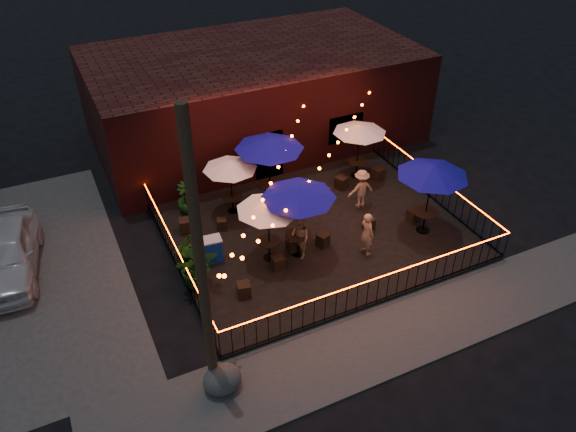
# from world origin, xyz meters

# --- Properties ---
(ground) EXTENTS (110.00, 110.00, 0.00)m
(ground) POSITION_xyz_m (0.00, 0.00, 0.00)
(ground) COLOR black
(ground) RESTS_ON ground
(patio) EXTENTS (10.00, 8.00, 0.15)m
(patio) POSITION_xyz_m (0.00, 2.00, 0.07)
(patio) COLOR black
(patio) RESTS_ON ground
(sidewalk) EXTENTS (18.00, 2.50, 0.05)m
(sidewalk) POSITION_xyz_m (0.00, -3.25, 0.03)
(sidewalk) COLOR #413F3C
(sidewalk) RESTS_ON ground
(brick_building) EXTENTS (14.00, 8.00, 4.00)m
(brick_building) POSITION_xyz_m (1.00, 9.99, 2.00)
(brick_building) COLOR #3B1010
(brick_building) RESTS_ON ground
(utility_pole) EXTENTS (0.26, 0.26, 8.00)m
(utility_pole) POSITION_xyz_m (-5.40, -2.60, 4.00)
(utility_pole) COLOR #342115
(utility_pole) RESTS_ON ground
(fence_front) EXTENTS (10.00, 0.04, 1.04)m
(fence_front) POSITION_xyz_m (0.00, -2.00, 0.66)
(fence_front) COLOR black
(fence_front) RESTS_ON patio
(fence_left) EXTENTS (0.04, 8.00, 1.04)m
(fence_left) POSITION_xyz_m (-5.00, 2.00, 0.66)
(fence_left) COLOR black
(fence_left) RESTS_ON patio
(fence_right) EXTENTS (0.04, 8.00, 1.04)m
(fence_right) POSITION_xyz_m (5.00, 2.00, 0.66)
(fence_right) COLOR black
(fence_right) RESTS_ON patio
(festoon_lights) EXTENTS (10.02, 8.72, 1.32)m
(festoon_lights) POSITION_xyz_m (-1.01, 1.70, 2.52)
(festoon_lights) COLOR #FF4701
(festoon_lights) RESTS_ON ground
(cafe_table_0) EXTENTS (2.30, 2.30, 2.29)m
(cafe_table_0) POSITION_xyz_m (-2.07, 1.34, 2.24)
(cafe_table_0) COLOR black
(cafe_table_0) RESTS_ON patio
(cafe_table_1) EXTENTS (2.35, 2.35, 2.16)m
(cafe_table_1) POSITION_xyz_m (-2.21, 4.39, 2.12)
(cafe_table_1) COLOR black
(cafe_table_1) RESTS_ON patio
(cafe_table_2) EXTENTS (3.06, 3.06, 2.65)m
(cafe_table_2) POSITION_xyz_m (-1.10, 1.15, 2.57)
(cafe_table_2) COLOR black
(cafe_table_2) RESTS_ON patio
(cafe_table_3) EXTENTS (3.30, 3.30, 2.77)m
(cafe_table_3) POSITION_xyz_m (-0.73, 4.27, 2.68)
(cafe_table_3) COLOR black
(cafe_table_3) RESTS_ON patio
(cafe_table_4) EXTENTS (2.86, 2.86, 2.68)m
(cafe_table_4) POSITION_xyz_m (3.48, 0.38, 2.60)
(cafe_table_4) COLOR black
(cafe_table_4) RESTS_ON patio
(cafe_table_5) EXTENTS (2.68, 2.68, 2.32)m
(cafe_table_5) POSITION_xyz_m (3.25, 4.58, 2.27)
(cafe_table_5) COLOR black
(cafe_table_5) RESTS_ON patio
(bistro_chair_0) EXTENTS (0.47, 0.47, 0.47)m
(bistro_chair_0) POSITION_xyz_m (-3.51, 0.02, 0.39)
(bistro_chair_0) COLOR black
(bistro_chair_0) RESTS_ON patio
(bistro_chair_1) EXTENTS (0.41, 0.41, 0.46)m
(bistro_chair_1) POSITION_xyz_m (-2.02, 0.73, 0.38)
(bistro_chair_1) COLOR black
(bistro_chair_1) RESTS_ON patio
(bistro_chair_2) EXTENTS (0.51, 0.51, 0.51)m
(bistro_chair_2) POSITION_xyz_m (-4.15, 3.93, 0.41)
(bistro_chair_2) COLOR black
(bistro_chair_2) RESTS_ON patio
(bistro_chair_3) EXTENTS (0.45, 0.45, 0.40)m
(bistro_chair_3) POSITION_xyz_m (-2.94, 3.55, 0.35)
(bistro_chair_3) COLOR black
(bistro_chair_3) RESTS_ON patio
(bistro_chair_4) EXTENTS (0.38, 0.38, 0.45)m
(bistro_chair_4) POSITION_xyz_m (-1.20, 1.34, 0.37)
(bistro_chair_4) COLOR black
(bistro_chair_4) RESTS_ON patio
(bistro_chair_5) EXTENTS (0.48, 0.48, 0.43)m
(bistro_chair_5) POSITION_xyz_m (-0.13, 1.19, 0.37)
(bistro_chair_5) COLOR black
(bistro_chair_5) RESTS_ON patio
(bistro_chair_6) EXTENTS (0.44, 0.44, 0.42)m
(bistro_chair_6) POSITION_xyz_m (-0.04, 3.65, 0.36)
(bistro_chair_6) COLOR black
(bistro_chair_6) RESTS_ON patio
(bistro_chair_7) EXTENTS (0.46, 0.46, 0.42)m
(bistro_chair_7) POSITION_xyz_m (1.34, 3.72, 0.36)
(bistro_chair_7) COLOR black
(bistro_chair_7) RESTS_ON patio
(bistro_chair_8) EXTENTS (0.40, 0.40, 0.42)m
(bistro_chair_8) POSITION_xyz_m (1.79, 1.31, 0.36)
(bistro_chair_8) COLOR black
(bistro_chair_8) RESTS_ON patio
(bistro_chair_9) EXTENTS (0.43, 0.43, 0.45)m
(bistro_chair_9) POSITION_xyz_m (3.50, 1.03, 0.37)
(bistro_chair_9) COLOR black
(bistro_chair_9) RESTS_ON patio
(bistro_chair_10) EXTENTS (0.53, 0.53, 0.49)m
(bistro_chair_10) POSITION_xyz_m (2.25, 4.06, 0.39)
(bistro_chair_10) COLOR black
(bistro_chair_10) RESTS_ON patio
(bistro_chair_11) EXTENTS (0.51, 0.51, 0.50)m
(bistro_chair_11) POSITION_xyz_m (3.91, 4.00, 0.40)
(bistro_chair_11) COLOR black
(bistro_chair_11) RESTS_ON patio
(patron_a) EXTENTS (0.47, 0.64, 1.60)m
(patron_a) POSITION_xyz_m (0.97, 0.21, 0.95)
(patron_a) COLOR tan
(patron_a) RESTS_ON patio
(patron_b) EXTENTS (0.67, 0.81, 1.54)m
(patron_b) POSITION_xyz_m (-1.14, 0.98, 0.92)
(patron_b) COLOR #DFAE8D
(patron_b) RESTS_ON patio
(patron_c) EXTENTS (1.03, 0.63, 1.54)m
(patron_c) POSITION_xyz_m (2.25, 2.66, 0.92)
(patron_c) COLOR #DDA18E
(patron_c) RESTS_ON patio
(potted_shrub_a) EXTENTS (1.42, 1.26, 1.48)m
(potted_shrub_a) POSITION_xyz_m (-4.60, 1.13, 0.89)
(potted_shrub_a) COLOR #173B0F
(potted_shrub_a) RESTS_ON patio
(potted_shrub_b) EXTENTS (0.89, 0.77, 1.43)m
(potted_shrub_b) POSITION_xyz_m (-4.60, 2.19, 0.87)
(potted_shrub_b) COLOR #0D3C0C
(potted_shrub_b) RESTS_ON patio
(potted_shrub_c) EXTENTS (0.83, 0.83, 1.23)m
(potted_shrub_c) POSITION_xyz_m (-3.73, 5.10, 0.76)
(potted_shrub_c) COLOR #1A410C
(potted_shrub_c) RESTS_ON patio
(cooler) EXTENTS (0.71, 0.54, 0.89)m
(cooler) POSITION_xyz_m (-3.82, 2.04, 0.60)
(cooler) COLOR #0C32A5
(cooler) RESTS_ON patio
(boulder) EXTENTS (1.03, 0.91, 0.75)m
(boulder) POSITION_xyz_m (-5.25, -2.84, 0.37)
(boulder) COLOR #41403C
(boulder) RESTS_ON ground
(car_white) EXTENTS (2.53, 4.84, 1.57)m
(car_white) POSITION_xyz_m (-9.92, 4.52, 0.79)
(car_white) COLOR silver
(car_white) RESTS_ON ground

